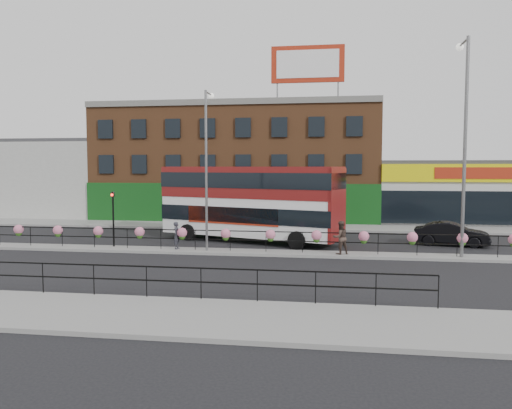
# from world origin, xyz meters

# --- Properties ---
(ground) EXTENTS (120.00, 120.00, 0.00)m
(ground) POSITION_xyz_m (0.00, 0.00, 0.00)
(ground) COLOR black
(ground) RESTS_ON ground
(south_pavement) EXTENTS (60.00, 4.00, 0.15)m
(south_pavement) POSITION_xyz_m (0.00, -12.00, 0.07)
(south_pavement) COLOR gray
(south_pavement) RESTS_ON ground
(north_pavement) EXTENTS (60.00, 4.00, 0.15)m
(north_pavement) POSITION_xyz_m (0.00, 12.00, 0.07)
(north_pavement) COLOR gray
(north_pavement) RESTS_ON ground
(median) EXTENTS (60.00, 1.60, 0.15)m
(median) POSITION_xyz_m (0.00, 0.00, 0.07)
(median) COLOR gray
(median) RESTS_ON ground
(yellow_line_inner) EXTENTS (60.00, 0.10, 0.01)m
(yellow_line_inner) POSITION_xyz_m (0.00, -9.70, 0.01)
(yellow_line_inner) COLOR gold
(yellow_line_inner) RESTS_ON ground
(yellow_line_outer) EXTENTS (60.00, 0.10, 0.01)m
(yellow_line_outer) POSITION_xyz_m (0.00, -9.88, 0.01)
(yellow_line_outer) COLOR gold
(yellow_line_outer) RESTS_ON ground
(brick_building) EXTENTS (25.00, 12.21, 10.30)m
(brick_building) POSITION_xyz_m (-4.00, 19.96, 5.13)
(brick_building) COLOR brown
(brick_building) RESTS_ON ground
(supermarket) EXTENTS (15.00, 12.25, 5.30)m
(supermarket) POSITION_xyz_m (16.00, 19.90, 2.65)
(supermarket) COLOR silver
(supermarket) RESTS_ON ground
(warehouse_west) EXTENTS (15.50, 12.00, 7.30)m
(warehouse_west) POSITION_xyz_m (-24.25, 20.00, 3.65)
(warehouse_west) COLOR #B1B1AC
(warehouse_west) RESTS_ON ground
(billboard) EXTENTS (6.00, 0.29, 4.40)m
(billboard) POSITION_xyz_m (2.50, 14.99, 13.18)
(billboard) COLOR #A12511
(billboard) RESTS_ON brick_building
(median_railing) EXTENTS (30.04, 0.56, 1.23)m
(median_railing) POSITION_xyz_m (-0.00, 0.00, 1.05)
(median_railing) COLOR black
(median_railing) RESTS_ON median
(south_railing) EXTENTS (20.04, 0.05, 1.12)m
(south_railing) POSITION_xyz_m (-2.00, -10.10, 0.96)
(south_railing) COLOR black
(south_railing) RESTS_ON south_pavement
(double_decker_bus) EXTENTS (12.10, 6.47, 4.79)m
(double_decker_bus) POSITION_xyz_m (-0.59, 4.37, 2.94)
(double_decker_bus) COLOR white
(double_decker_bus) RESTS_ON ground
(car) EXTENTS (3.42, 5.01, 1.43)m
(car) POSITION_xyz_m (11.79, 4.65, 0.72)
(car) COLOR black
(car) RESTS_ON ground
(pedestrian_a) EXTENTS (0.59, 0.42, 1.54)m
(pedestrian_a) POSITION_xyz_m (-4.09, 0.11, 0.92)
(pedestrian_a) COLOR #2F2F38
(pedestrian_a) RESTS_ON median
(pedestrian_b) EXTENTS (1.40, 1.35, 1.78)m
(pedestrian_b) POSITION_xyz_m (5.02, -0.23, 1.04)
(pedestrian_b) COLOR #46362D
(pedestrian_b) RESTS_ON median
(lamp_column_west) EXTENTS (0.32, 1.55, 8.83)m
(lamp_column_west) POSITION_xyz_m (-2.30, 0.11, 5.38)
(lamp_column_west) COLOR slate
(lamp_column_west) RESTS_ON median
(lamp_column_east) EXTENTS (0.40, 1.96, 11.19)m
(lamp_column_east) POSITION_xyz_m (11.18, 0.11, 6.78)
(lamp_column_east) COLOR slate
(lamp_column_east) RESTS_ON median
(traffic_light_median) EXTENTS (0.15, 0.28, 3.65)m
(traffic_light_median) POSITION_xyz_m (-8.00, 0.39, 2.47)
(traffic_light_median) COLOR black
(traffic_light_median) RESTS_ON median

